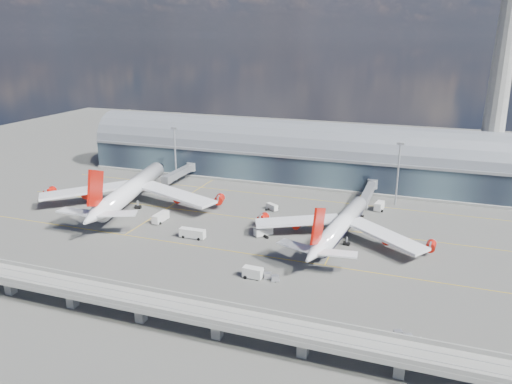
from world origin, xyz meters
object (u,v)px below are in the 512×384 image
(floodlight_mast_right, at_px, (398,172))
(service_truck_4, at_px, (379,206))
(service_truck_1, at_px, (253,273))
(cargo_train_0, at_px, (264,275))
(service_truck_3, at_px, (263,231))
(control_tower, at_px, (501,72))
(service_truck_2, at_px, (192,233))
(service_truck_0, at_px, (161,217))
(airliner_right, at_px, (340,227))
(cargo_train_1, at_px, (413,340))
(airliner_left, at_px, (130,190))
(floodlight_mast_left, at_px, (175,153))
(service_truck_5, at_px, (272,207))

(floodlight_mast_right, relative_size, service_truck_4, 4.23)
(service_truck_1, xyz_separation_m, cargo_train_0, (2.89, 1.46, -0.75))
(floodlight_mast_right, distance_m, service_truck_3, 64.49)
(control_tower, bearing_deg, service_truck_2, -137.87)
(control_tower, bearing_deg, cargo_train_0, -121.21)
(service_truck_1, height_order, cargo_train_0, service_truck_1)
(service_truck_3, relative_size, service_truck_4, 1.05)
(service_truck_1, bearing_deg, service_truck_0, 60.16)
(service_truck_3, bearing_deg, airliner_right, 50.97)
(airliner_right, xyz_separation_m, cargo_train_1, (26.33, -51.97, -4.40))
(airliner_right, relative_size, cargo_train_1, 6.81)
(airliner_left, height_order, cargo_train_0, airliner_left)
(airliner_left, xyz_separation_m, service_truck_3, (59.82, -10.73, -5.30))
(service_truck_3, bearing_deg, floodlight_mast_left, -177.24)
(service_truck_3, height_order, cargo_train_1, service_truck_3)
(service_truck_1, distance_m, service_truck_5, 58.03)
(service_truck_4, distance_m, service_truck_5, 42.15)
(control_tower, bearing_deg, floodlight_mast_right, -141.34)
(cargo_train_0, relative_size, cargo_train_1, 1.09)
(control_tower, distance_m, airliner_left, 156.69)
(floodlight_mast_left, height_order, service_truck_5, floodlight_mast_left)
(service_truck_1, height_order, service_truck_5, service_truck_1)
(service_truck_1, relative_size, service_truck_4, 0.94)
(service_truck_0, xyz_separation_m, service_truck_1, (47.33, -30.43, -0.08))
(airliner_left, distance_m, service_truck_1, 79.07)
(service_truck_3, distance_m, cargo_train_1, 70.61)
(floodlight_mast_right, xyz_separation_m, service_truck_4, (-5.38, -9.21, -11.96))
(airliner_right, height_order, service_truck_4, airliner_right)
(control_tower, relative_size, service_truck_0, 12.67)
(cargo_train_1, bearing_deg, service_truck_1, 46.70)
(service_truck_0, height_order, cargo_train_1, service_truck_0)
(service_truck_1, relative_size, service_truck_3, 0.89)
(airliner_left, distance_m, cargo_train_0, 80.86)
(service_truck_0, relative_size, cargo_train_0, 0.80)
(airliner_right, bearing_deg, service_truck_0, -170.53)
(floodlight_mast_right, relative_size, cargo_train_1, 2.76)
(service_truck_2, xyz_separation_m, cargo_train_1, (73.75, -37.81, -0.88))
(service_truck_3, xyz_separation_m, cargo_train_0, (10.24, -29.18, -0.70))
(airliner_left, bearing_deg, floodlight_mast_right, 9.29)
(service_truck_1, distance_m, service_truck_3, 31.51)
(service_truck_2, distance_m, service_truck_4, 75.51)
(floodlight_mast_left, relative_size, service_truck_1, 4.50)
(floodlight_mast_left, xyz_separation_m, cargo_train_0, (70.47, -78.49, -12.75))
(airliner_right, bearing_deg, floodlight_mast_right, 78.30)
(floodlight_mast_right, xyz_separation_m, airliner_left, (-99.59, -38.58, -6.75))
(service_truck_4, bearing_deg, airliner_right, -94.84)
(floodlight_mast_right, relative_size, service_truck_0, 3.16)
(airliner_right, distance_m, service_truck_3, 26.04)
(cargo_train_1, bearing_deg, service_truck_2, 40.87)
(service_truck_3, distance_m, cargo_train_0, 30.93)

